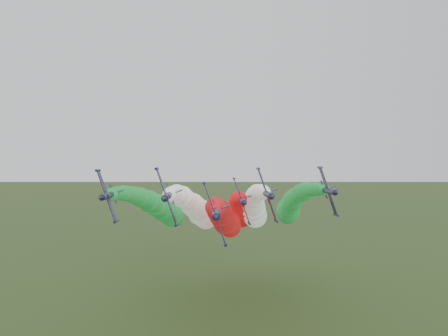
{
  "coord_description": "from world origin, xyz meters",
  "views": [
    {
      "loc": [
        -2.27,
        -80.64,
        46.23
      ],
      "look_at": [
        0.47,
        3.1,
        45.01
      ],
      "focal_mm": 35.0,
      "sensor_mm": 36.0,
      "label": 1
    }
  ],
  "objects_px": {
    "jet_inner_right": "(254,208)",
    "jet_outer_right": "(291,206)",
    "jet_inner_left": "(197,210)",
    "jet_trail": "(240,211)",
    "jet_lead": "(224,219)",
    "jet_outer_left": "(161,209)"
  },
  "relations": [
    {
      "from": "jet_inner_right",
      "to": "jet_outer_right",
      "type": "height_order",
      "value": "jet_outer_right"
    },
    {
      "from": "jet_inner_left",
      "to": "jet_inner_right",
      "type": "relative_size",
      "value": 1.0
    },
    {
      "from": "jet_trail",
      "to": "jet_lead",
      "type": "bearing_deg",
      "value": -103.12
    },
    {
      "from": "jet_outer_left",
      "to": "jet_trail",
      "type": "distance_m",
      "value": 29.92
    },
    {
      "from": "jet_outer_right",
      "to": "jet_trail",
      "type": "relative_size",
      "value": 1.0
    },
    {
      "from": "jet_inner_left",
      "to": "jet_inner_right",
      "type": "height_order",
      "value": "jet_inner_left"
    },
    {
      "from": "jet_outer_right",
      "to": "jet_trail",
      "type": "distance_m",
      "value": 18.89
    },
    {
      "from": "jet_outer_left",
      "to": "jet_trail",
      "type": "xyz_separation_m",
      "value": [
        27.21,
        12.24,
        -2.31
      ]
    },
    {
      "from": "jet_inner_left",
      "to": "jet_trail",
      "type": "height_order",
      "value": "jet_inner_left"
    },
    {
      "from": "jet_inner_right",
      "to": "jet_trail",
      "type": "distance_m",
      "value": 16.32
    },
    {
      "from": "jet_outer_left",
      "to": "jet_lead",
      "type": "bearing_deg",
      "value": -37.5
    },
    {
      "from": "jet_outer_left",
      "to": "jet_inner_right",
      "type": "bearing_deg",
      "value": -6.32
    },
    {
      "from": "jet_lead",
      "to": "jet_inner_right",
      "type": "distance_m",
      "value": 16.21
    },
    {
      "from": "jet_inner_left",
      "to": "jet_outer_right",
      "type": "height_order",
      "value": "jet_outer_right"
    },
    {
      "from": "jet_inner_left",
      "to": "jet_outer_right",
      "type": "relative_size",
      "value": 1.0
    },
    {
      "from": "jet_outer_left",
      "to": "jet_trail",
      "type": "relative_size",
      "value": 1.0
    },
    {
      "from": "jet_inner_left",
      "to": "jet_outer_left",
      "type": "bearing_deg",
      "value": 146.96
    },
    {
      "from": "jet_inner_right",
      "to": "jet_trail",
      "type": "bearing_deg",
      "value": 103.22
    },
    {
      "from": "jet_outer_left",
      "to": "jet_inner_left",
      "type": "bearing_deg",
      "value": -33.04
    },
    {
      "from": "jet_lead",
      "to": "jet_trail",
      "type": "xyz_separation_m",
      "value": [
        6.55,
        28.09,
        -0.84
      ]
    },
    {
      "from": "jet_lead",
      "to": "jet_inner_left",
      "type": "bearing_deg",
      "value": 136.79
    },
    {
      "from": "jet_trail",
      "to": "jet_inner_left",
      "type": "bearing_deg",
      "value": -126.37
    }
  ]
}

